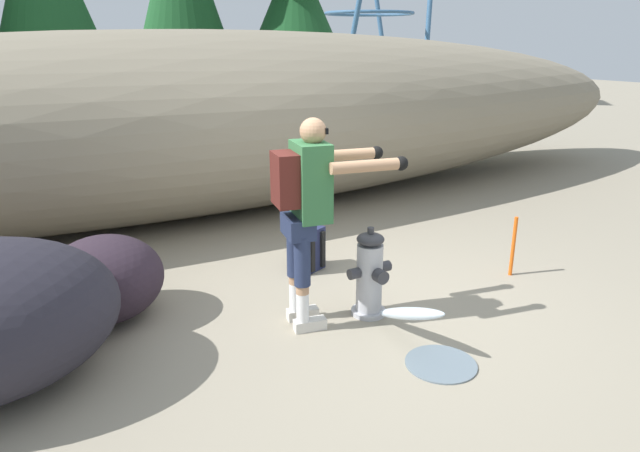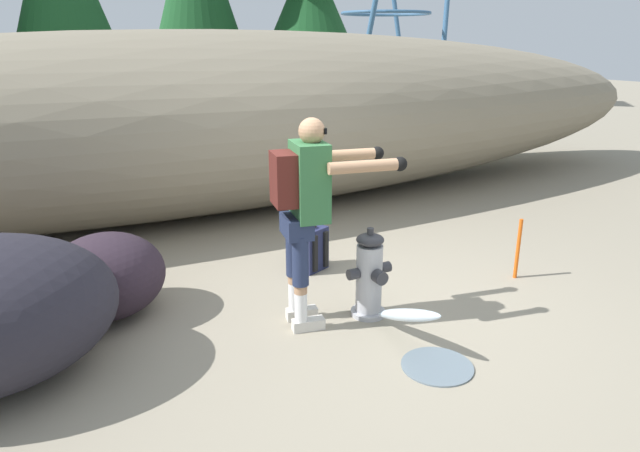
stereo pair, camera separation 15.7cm
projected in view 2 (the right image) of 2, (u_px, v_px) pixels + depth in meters
The scene contains 8 objects.
ground_plane at pixel (354, 311), 4.88m from camera, with size 56.00×56.00×0.04m, color gray.
dirt_embankment at pixel (216, 122), 7.50m from camera, with size 15.90×3.20×2.34m, color gray.
fire_hydrant at pixel (369, 276), 4.66m from camera, with size 0.40×0.35×0.77m.
hydrant_water_jet at pixel (415, 329), 4.19m from camera, with size 0.51×1.03×0.45m.
utility_worker at pixel (308, 200), 4.30m from camera, with size 1.03×0.64×1.68m.
spare_backpack at pixel (311, 249), 5.66m from camera, with size 0.35×0.35×0.47m.
boulder_mid at pixel (107, 276), 4.67m from camera, with size 0.92×0.97×0.71m, color #2C212B.
survey_stake at pixel (518, 249), 5.42m from camera, with size 0.04×0.04×0.60m, color #E55914.
Camera 2 is at (-2.33, -3.75, 2.22)m, focal length 31.65 mm.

